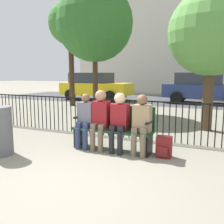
{
  "coord_description": "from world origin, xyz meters",
  "views": [
    {
      "loc": [
        2.04,
        -2.77,
        1.57
      ],
      "look_at": [
        0.0,
        1.8,
        0.8
      ],
      "focal_mm": 40.0,
      "sensor_mm": 36.0,
      "label": 1
    }
  ],
  "objects": [
    {
      "name": "tree_0",
      "position": [
        1.66,
        4.57,
        2.63
      ],
      "size": [
        2.3,
        2.3,
        3.8
      ],
      "color": "#4C3823",
      "rests_on": "ground"
    },
    {
      "name": "park_bench",
      "position": [
        0.0,
        1.87,
        0.49
      ],
      "size": [
        1.68,
        0.45,
        0.92
      ],
      "color": "#14381E",
      "rests_on": "ground"
    },
    {
      "name": "parked_car_1",
      "position": [
        -5.03,
        10.54,
        0.84
      ],
      "size": [
        4.2,
        1.94,
        1.62
      ],
      "color": "yellow",
      "rests_on": "ground"
    },
    {
      "name": "seated_person_3",
      "position": [
        0.64,
        1.75,
        0.66
      ],
      "size": [
        0.34,
        0.39,
        1.18
      ],
      "color": "brown",
      "rests_on": "ground"
    },
    {
      "name": "seated_person_0",
      "position": [
        -0.6,
        1.74,
        0.64
      ],
      "size": [
        0.34,
        0.39,
        1.16
      ],
      "color": "navy",
      "rests_on": "ground"
    },
    {
      "name": "seated_person_1",
      "position": [
        -0.25,
        1.75,
        0.7
      ],
      "size": [
        0.34,
        0.39,
        1.24
      ],
      "color": "brown",
      "rests_on": "ground"
    },
    {
      "name": "tree_3",
      "position": [
        -4.76,
        7.63,
        3.89
      ],
      "size": [
        2.08,
        2.08,
        4.98
      ],
      "color": "#422D1E",
      "rests_on": "ground"
    },
    {
      "name": "street_surface",
      "position": [
        0.0,
        12.0,
        0.0
      ],
      "size": [
        24.0,
        6.0,
        0.01
      ],
      "color": "#3D3D3F",
      "rests_on": "ground"
    },
    {
      "name": "tree_2",
      "position": [
        -2.65,
        6.09,
        3.49
      ],
      "size": [
        2.96,
        2.96,
        4.98
      ],
      "color": "#422D1E",
      "rests_on": "ground"
    },
    {
      "name": "backpack",
      "position": [
        1.08,
        1.79,
        0.2
      ],
      "size": [
        0.28,
        0.25,
        0.4
      ],
      "color": "maroon",
      "rests_on": "ground"
    },
    {
      "name": "parked_car_0",
      "position": [
        1.05,
        11.22,
        0.84
      ],
      "size": [
        4.2,
        1.94,
        1.62
      ],
      "color": "navy",
      "rests_on": "ground"
    },
    {
      "name": "fence_railing",
      "position": [
        -0.02,
        2.87,
        0.56
      ],
      "size": [
        9.01,
        0.03,
        0.95
      ],
      "color": "black",
      "rests_on": "ground"
    },
    {
      "name": "seated_person_2",
      "position": [
        0.18,
        1.75,
        0.68
      ],
      "size": [
        0.34,
        0.39,
        1.2
      ],
      "color": "black",
      "rests_on": "ground"
    },
    {
      "name": "ground_plane",
      "position": [
        0.0,
        0.0,
        0.0
      ],
      "size": [
        80.0,
        80.0,
        0.0
      ],
      "primitive_type": "plane",
      "color": "gray"
    }
  ]
}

